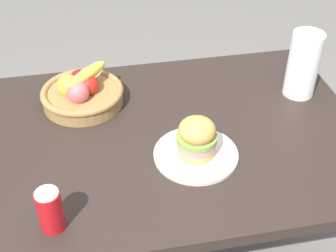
{
  "coord_description": "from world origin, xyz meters",
  "views": [
    {
      "loc": [
        -0.17,
        -1.16,
        1.71
      ],
      "look_at": [
        0.05,
        -0.04,
        0.81
      ],
      "focal_mm": 49.73,
      "sensor_mm": 36.0,
      "label": 1
    }
  ],
  "objects_px": {
    "sandwich": "(197,137)",
    "fruit_basket": "(82,92)",
    "soda_can": "(50,210)",
    "paper_towel_roll": "(303,65)",
    "plate": "(196,155)"
  },
  "relations": [
    {
      "from": "sandwich",
      "to": "fruit_basket",
      "type": "relative_size",
      "value": 0.44
    },
    {
      "from": "soda_can",
      "to": "paper_towel_roll",
      "type": "xyz_separation_m",
      "value": [
        0.88,
        0.46,
        0.06
      ]
    },
    {
      "from": "paper_towel_roll",
      "to": "fruit_basket",
      "type": "bearing_deg",
      "value": 173.79
    },
    {
      "from": "soda_can",
      "to": "fruit_basket",
      "type": "height_order",
      "value": "fruit_basket"
    },
    {
      "from": "sandwich",
      "to": "paper_towel_roll",
      "type": "xyz_separation_m",
      "value": [
        0.45,
        0.26,
        0.04
      ]
    },
    {
      "from": "plate",
      "to": "soda_can",
      "type": "bearing_deg",
      "value": -155.58
    },
    {
      "from": "sandwich",
      "to": "soda_can",
      "type": "bearing_deg",
      "value": -155.58
    },
    {
      "from": "plate",
      "to": "sandwich",
      "type": "bearing_deg",
      "value": 0.0
    },
    {
      "from": "sandwich",
      "to": "fruit_basket",
      "type": "height_order",
      "value": "sandwich"
    },
    {
      "from": "soda_can",
      "to": "paper_towel_roll",
      "type": "bearing_deg",
      "value": 27.62
    },
    {
      "from": "plate",
      "to": "sandwich",
      "type": "xyz_separation_m",
      "value": [
        0.0,
        0.0,
        0.07
      ]
    },
    {
      "from": "fruit_basket",
      "to": "sandwich",
      "type": "bearing_deg",
      "value": -46.89
    },
    {
      "from": "soda_can",
      "to": "fruit_basket",
      "type": "relative_size",
      "value": 0.43
    },
    {
      "from": "sandwich",
      "to": "soda_can",
      "type": "relative_size",
      "value": 1.02
    },
    {
      "from": "sandwich",
      "to": "soda_can",
      "type": "xyz_separation_m",
      "value": [
        -0.43,
        -0.2,
        -0.01
      ]
    }
  ]
}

